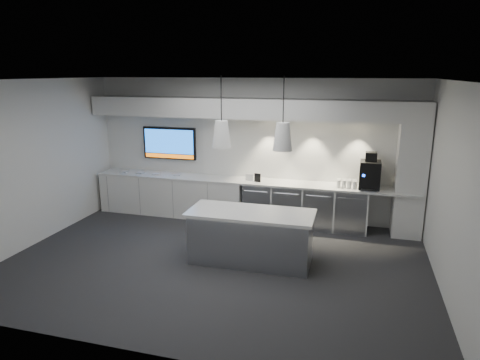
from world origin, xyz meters
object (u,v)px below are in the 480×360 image
(island, at_px, (251,237))
(bin, at_px, (201,238))
(wall_tv, at_px, (169,143))
(coffee_machine, at_px, (370,173))

(island, bearing_deg, bin, 164.60)
(wall_tv, bearing_deg, bin, -53.36)
(island, relative_size, coffee_machine, 2.92)
(island, distance_m, coffee_machine, 2.85)
(wall_tv, distance_m, island, 3.52)
(wall_tv, relative_size, coffee_machine, 1.75)
(coffee_machine, bearing_deg, bin, -148.72)
(wall_tv, distance_m, coffee_machine, 4.38)
(island, bearing_deg, coffee_machine, 46.12)
(wall_tv, relative_size, bin, 2.96)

